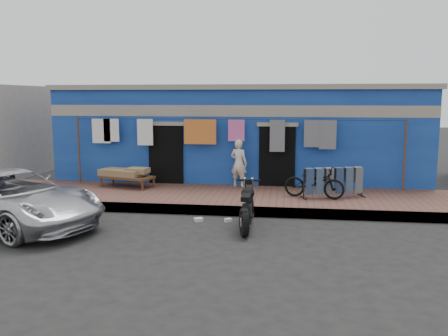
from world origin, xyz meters
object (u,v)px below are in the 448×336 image
seated_person (239,163)px  bicycle (314,179)px  car (9,198)px  motorcycle (247,206)px  charpoy (127,178)px  jeans_rack (333,182)px

seated_person → bicycle: seated_person is taller
car → bicycle: size_ratio=2.97×
motorcycle → charpoy: (-3.97, 3.26, 0.01)m
jeans_rack → seated_person: bearing=155.9°
jeans_rack → car: bearing=-157.5°
car → jeans_rack: bearing=-46.6°
motorcycle → bicycle: bearing=55.7°
seated_person → bicycle: bearing=167.7°
bicycle → car: bearing=127.0°
charpoy → jeans_rack: size_ratio=1.04×
jeans_rack → bicycle: bearing=-165.9°
seated_person → motorcycle: bearing=118.1°
motorcycle → jeans_rack: jeans_rack is taller
charpoy → jeans_rack: jeans_rack is taller
motorcycle → jeans_rack: 3.32m
car → jeans_rack: (7.56, 3.13, 0.00)m
motorcycle → charpoy: 5.13m
bicycle → motorcycle: (-1.62, -2.40, -0.25)m
seated_person → jeans_rack: size_ratio=0.81×
car → charpoy: bearing=0.2°
jeans_rack → motorcycle: bearing=-130.2°
seated_person → jeans_rack: 3.01m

